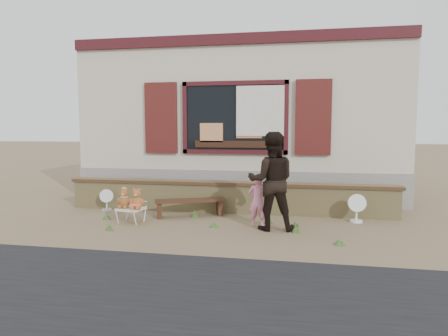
% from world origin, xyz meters
% --- Properties ---
extents(ground, '(80.00, 80.00, 0.00)m').
position_xyz_m(ground, '(0.00, 0.00, 0.00)').
color(ground, brown).
rests_on(ground, ground).
extents(shopfront, '(8.04, 5.13, 4.00)m').
position_xyz_m(shopfront, '(0.00, 4.49, 2.00)').
color(shopfront, '#C0B49B').
rests_on(shopfront, ground).
extents(brick_wall, '(7.10, 0.36, 0.67)m').
position_xyz_m(brick_wall, '(0.00, 1.00, 0.34)').
color(brick_wall, tan).
rests_on(brick_wall, ground).
extents(bench, '(1.42, 0.81, 0.36)m').
position_xyz_m(bench, '(-0.68, 0.44, 0.26)').
color(bench, '#341E12').
rests_on(bench, ground).
extents(folding_chair, '(0.52, 0.48, 0.28)m').
position_xyz_m(folding_chair, '(-1.65, -0.27, 0.26)').
color(folding_chair, silver).
rests_on(folding_chair, ground).
extents(teddy_bear_left, '(0.32, 0.29, 0.39)m').
position_xyz_m(teddy_bear_left, '(-1.79, -0.25, 0.48)').
color(teddy_bear_left, brown).
rests_on(teddy_bear_left, folding_chair).
extents(teddy_bear_right, '(0.33, 0.30, 0.40)m').
position_xyz_m(teddy_bear_right, '(-1.52, -0.29, 0.48)').
color(teddy_bear_right, brown).
rests_on(teddy_bear_right, folding_chair).
extents(child, '(0.35, 0.23, 0.95)m').
position_xyz_m(child, '(0.76, -0.09, 0.47)').
color(child, pink).
rests_on(child, ground).
extents(adult, '(0.92, 0.75, 1.75)m').
position_xyz_m(adult, '(1.02, -0.29, 0.88)').
color(adult, black).
rests_on(adult, ground).
extents(fan_left, '(0.31, 0.20, 0.48)m').
position_xyz_m(fan_left, '(-2.65, 0.70, 0.24)').
color(fan_left, silver).
rests_on(fan_left, ground).
extents(fan_right, '(0.34, 0.23, 0.55)m').
position_xyz_m(fan_right, '(2.61, 0.56, 0.28)').
color(fan_right, white).
rests_on(fan_right, ground).
extents(grass_tufts, '(4.54, 1.62, 0.16)m').
position_xyz_m(grass_tufts, '(0.08, -0.26, 0.06)').
color(grass_tufts, '#3B5C25').
rests_on(grass_tufts, ground).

